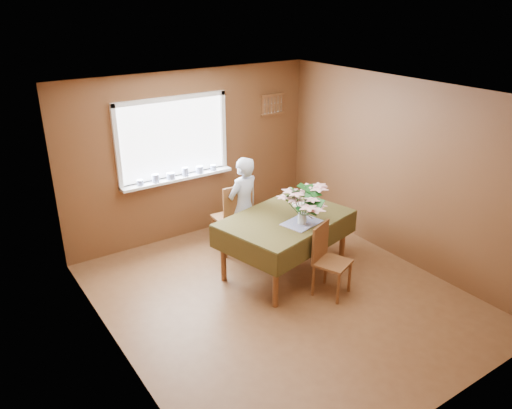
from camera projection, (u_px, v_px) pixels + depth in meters
floor at (281, 296)px, 6.20m from camera, size 4.50×4.50×0.00m
ceiling at (285, 94)px, 5.22m from camera, size 4.50×4.50×0.00m
wall_back at (192, 155)px, 7.43m from camera, size 4.00×0.00×4.00m
wall_front at (452, 294)px, 4.00m from camera, size 4.00×0.00×4.00m
wall_left at (113, 250)px, 4.68m from camera, size 0.00×4.50×4.50m
wall_right at (401, 172)px, 6.75m from camera, size 0.00×4.50×4.50m
window_assembly at (175, 153)px, 7.19m from camera, size 1.72×0.20×1.22m
spoon_rack at (273, 104)px, 7.92m from camera, size 0.44×0.05×0.33m
dining_table at (285, 224)px, 6.49m from camera, size 1.87×1.48×0.81m
chair_far at (234, 216)px, 7.07m from camera, size 0.48×0.48×1.06m
chair_near at (327, 256)px, 6.12m from camera, size 0.51×0.51×0.91m
seated_woman at (243, 207)px, 6.96m from camera, size 0.59×0.45×1.45m
flower_bouquet at (303, 200)px, 6.15m from camera, size 0.57×0.57×0.49m
side_plate at (301, 204)px, 6.83m from camera, size 0.29×0.29×0.01m
table_knife at (307, 215)px, 6.48m from camera, size 0.04×0.23×0.00m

